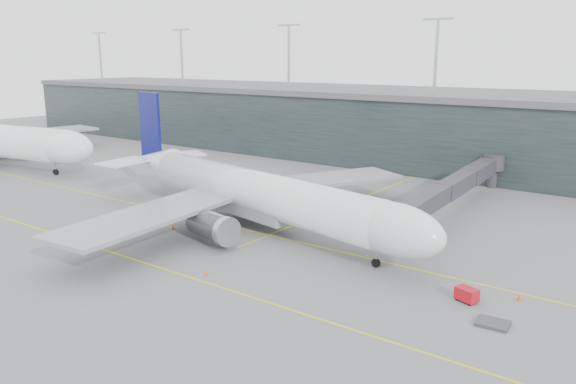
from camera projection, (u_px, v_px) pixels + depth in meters
The scene contains 17 objects.
ground at pixel (258, 221), 77.80m from camera, with size 320.00×320.00×0.00m, color #56565A.
taxiline_a at pixel (239, 228), 74.66m from camera, with size 160.00×0.25×0.02m, color gold.
taxiline_b at pixel (144, 263), 62.13m from camera, with size 160.00×0.25×0.02m, color gold.
taxiline_lead_main at pixel (361, 198), 90.58m from camera, with size 0.25×60.00×0.02m, color gold.
taxiline_lead_adj at pixel (72, 151), 136.66m from camera, with size 0.25×60.00×0.02m, color gold.
terminal at pixel (428, 126), 121.44m from camera, with size 240.00×36.00×29.00m.
main_aircraft at pixel (255, 193), 74.27m from camera, with size 59.17×54.86×16.66m.
jet_bridge at pixel (464, 183), 81.75m from camera, with size 4.96×43.59×5.80m.
gse_cart at pixel (467, 294), 52.06m from camera, with size 2.27×1.82×1.35m.
baggage_dolly at pixel (493, 323), 47.66m from camera, with size 2.66×2.13×0.27m, color #333338.
uld_a at pixel (275, 198), 87.25m from camera, with size 1.83×1.48×1.62m.
uld_b at pixel (291, 198), 87.04m from camera, with size 2.17×1.99×1.60m.
uld_c at pixel (308, 200), 85.65m from camera, with size 2.37×2.04×1.90m.
cone_nose at pixel (519, 297), 52.36m from camera, with size 0.43×0.43×0.68m, color #CD4B0B.
cone_wing_stbd at pixel (206, 272), 58.44m from camera, with size 0.42×0.42×0.67m, color #CE4D0B.
cone_wing_port at pixel (356, 214), 80.10m from camera, with size 0.40×0.40×0.63m, color #F83D0D.
cone_tail at pixel (173, 227), 74.05m from camera, with size 0.43×0.43×0.69m, color red.
Camera 1 is at (47.56, -57.73, 22.16)m, focal length 35.00 mm.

